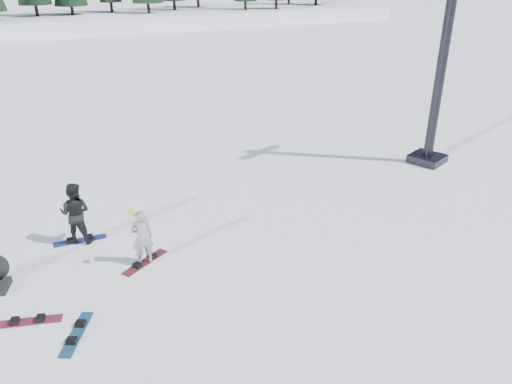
# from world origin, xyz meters

# --- Properties ---
(ground) EXTENTS (420.00, 420.00, 0.00)m
(ground) POSITION_xyz_m (0.00, 0.00, 0.00)
(ground) COLOR white
(ground) RESTS_ON ground
(lift_tower) EXTENTS (2.20, 1.62, 8.26)m
(lift_tower) POSITION_xyz_m (12.02, 3.79, 3.36)
(lift_tower) COLOR black
(lift_tower) RESTS_ON ground
(snowboarder_woman) EXTENTS (0.60, 0.41, 1.77)m
(snowboarder_woman) POSITION_xyz_m (-0.23, 1.20, 0.82)
(snowboarder_woman) COLOR gray
(snowboarder_woman) RESTS_ON ground
(snowboarder_man) EXTENTS (1.13, 1.05, 1.86)m
(snowboarder_man) POSITION_xyz_m (-1.70, 3.16, 0.93)
(snowboarder_man) COLOR black
(snowboarder_man) RESTS_ON ground
(snowboard_woman) EXTENTS (1.41, 1.04, 0.03)m
(snowboard_woman) POSITION_xyz_m (-0.23, 1.20, 0.01)
(snowboard_woman) COLOR maroon
(snowboard_woman) RESTS_ON ground
(snowboard_man) EXTENTS (1.51, 0.34, 0.03)m
(snowboard_man) POSITION_xyz_m (-1.70, 3.16, 0.01)
(snowboard_man) COLOR navy
(snowboard_man) RESTS_ON ground
(snowboard_loose_a) EXTENTS (0.91, 1.47, 0.03)m
(snowboard_loose_a) POSITION_xyz_m (-2.29, -1.04, 0.01)
(snowboard_loose_a) COLOR #185886
(snowboard_loose_a) RESTS_ON ground
(snowboard_loose_b) EXTENTS (1.52, 0.64, 0.03)m
(snowboard_loose_b) POSITION_xyz_m (-3.25, -0.14, 0.01)
(snowboard_loose_b) COLOR maroon
(snowboard_loose_b) RESTS_ON ground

